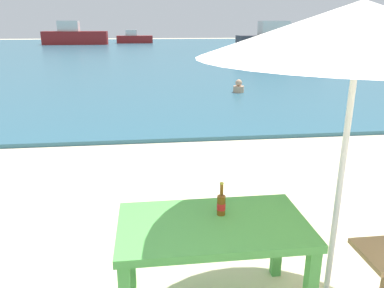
% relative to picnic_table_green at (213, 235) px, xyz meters
% --- Properties ---
extents(sea_water, '(120.00, 50.00, 0.08)m').
position_rel_picnic_table_green_xyz_m(sea_water, '(0.28, 29.39, -0.61)').
color(sea_water, '#2D6075').
rests_on(sea_water, ground_plane).
extents(picnic_table_green, '(1.40, 0.80, 0.76)m').
position_rel_picnic_table_green_xyz_m(picnic_table_green, '(0.00, 0.00, 0.00)').
color(picnic_table_green, '#4C9E47').
rests_on(picnic_table_green, ground_plane).
extents(beer_bottle_amber, '(0.07, 0.07, 0.26)m').
position_rel_picnic_table_green_xyz_m(beer_bottle_amber, '(0.08, 0.11, 0.20)').
color(beer_bottle_amber, brown).
rests_on(beer_bottle_amber, picnic_table_green).
extents(patio_umbrella, '(2.10, 2.10, 2.30)m').
position_rel_picnic_table_green_xyz_m(patio_umbrella, '(0.91, -0.08, 1.47)').
color(patio_umbrella, silver).
rests_on(patio_umbrella, ground_plane).
extents(swimmer_person, '(0.34, 0.34, 0.41)m').
position_rel_picnic_table_green_xyz_m(swimmer_person, '(2.47, 9.19, -0.41)').
color(swimmer_person, tan).
rests_on(swimmer_person, sea_water).
extents(boat_tanker, '(6.59, 1.80, 2.40)m').
position_rel_picnic_table_green_xyz_m(boat_tanker, '(-7.73, 39.84, 0.29)').
color(boat_tanker, maroon).
rests_on(boat_tanker, sea_water).
extents(boat_sailboat, '(6.28, 1.71, 2.28)m').
position_rel_picnic_table_green_xyz_m(boat_sailboat, '(9.30, 24.85, 0.25)').
color(boat_sailboat, '#38383F').
rests_on(boat_sailboat, sea_water).
extents(boat_ferry, '(4.00, 1.09, 1.46)m').
position_rel_picnic_table_green_xyz_m(boat_ferry, '(-1.55, 42.06, -0.05)').
color(boat_ferry, maroon).
rests_on(boat_ferry, sea_water).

